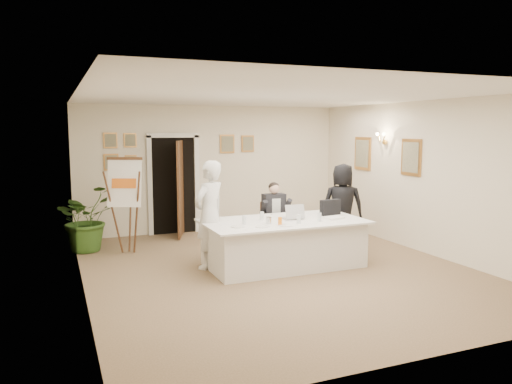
{
  "coord_description": "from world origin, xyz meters",
  "views": [
    {
      "loc": [
        -3.34,
        -7.24,
        2.28
      ],
      "look_at": [
        -0.12,
        0.6,
        1.21
      ],
      "focal_mm": 35.0,
      "sensor_mm": 36.0,
      "label": 1
    }
  ],
  "objects_px": {
    "standing_man": "(210,215)",
    "oj_glass": "(280,221)",
    "paper_stack": "(334,218)",
    "potted_palm": "(86,218)",
    "flip_chart": "(127,210)",
    "laptop": "(292,210)",
    "conference_table": "(283,243)",
    "laptop_bag": "(330,207)",
    "seated_man": "(275,217)",
    "standing_woman": "(343,206)",
    "steel_jug": "(269,220)"
  },
  "relations": [
    {
      "from": "conference_table",
      "to": "oj_glass",
      "type": "relative_size",
      "value": 20.63
    },
    {
      "from": "conference_table",
      "to": "seated_man",
      "type": "height_order",
      "value": "seated_man"
    },
    {
      "from": "laptop",
      "to": "laptop_bag",
      "type": "height_order",
      "value": "laptop"
    },
    {
      "from": "conference_table",
      "to": "standing_man",
      "type": "height_order",
      "value": "standing_man"
    },
    {
      "from": "seated_man",
      "to": "standing_woman",
      "type": "distance_m",
      "value": 1.36
    },
    {
      "from": "standing_man",
      "to": "potted_palm",
      "type": "distance_m",
      "value": 2.71
    },
    {
      "from": "standing_woman",
      "to": "laptop",
      "type": "height_order",
      "value": "standing_woman"
    },
    {
      "from": "standing_woman",
      "to": "laptop_bag",
      "type": "height_order",
      "value": "standing_woman"
    },
    {
      "from": "paper_stack",
      "to": "steel_jug",
      "type": "bearing_deg",
      "value": 179.97
    },
    {
      "from": "paper_stack",
      "to": "laptop",
      "type": "bearing_deg",
      "value": 156.29
    },
    {
      "from": "flip_chart",
      "to": "paper_stack",
      "type": "distance_m",
      "value": 3.74
    },
    {
      "from": "conference_table",
      "to": "potted_palm",
      "type": "height_order",
      "value": "potted_palm"
    },
    {
      "from": "oj_glass",
      "to": "steel_jug",
      "type": "relative_size",
      "value": 1.18
    },
    {
      "from": "laptop_bag",
      "to": "oj_glass",
      "type": "bearing_deg",
      "value": -163.63
    },
    {
      "from": "potted_palm",
      "to": "steel_jug",
      "type": "distance_m",
      "value": 3.67
    },
    {
      "from": "oj_glass",
      "to": "steel_jug",
      "type": "xyz_separation_m",
      "value": [
        -0.12,
        0.18,
        -0.01
      ]
    },
    {
      "from": "potted_palm",
      "to": "laptop_bag",
      "type": "height_order",
      "value": "potted_palm"
    },
    {
      "from": "steel_jug",
      "to": "standing_man",
      "type": "bearing_deg",
      "value": 145.96
    },
    {
      "from": "standing_woman",
      "to": "potted_palm",
      "type": "distance_m",
      "value": 4.87
    },
    {
      "from": "standing_man",
      "to": "paper_stack",
      "type": "distance_m",
      "value": 2.1
    },
    {
      "from": "paper_stack",
      "to": "laptop_bag",
      "type": "bearing_deg",
      "value": 68.56
    },
    {
      "from": "potted_palm",
      "to": "conference_table",
      "type": "bearing_deg",
      "value": -38.32
    },
    {
      "from": "flip_chart",
      "to": "seated_man",
      "type": "bearing_deg",
      "value": -18.5
    },
    {
      "from": "flip_chart",
      "to": "laptop_bag",
      "type": "bearing_deg",
      "value": -26.79
    },
    {
      "from": "flip_chart",
      "to": "potted_palm",
      "type": "relative_size",
      "value": 1.4
    },
    {
      "from": "laptop_bag",
      "to": "standing_man",
      "type": "bearing_deg",
      "value": 167.69
    },
    {
      "from": "flip_chart",
      "to": "potted_palm",
      "type": "height_order",
      "value": "flip_chart"
    },
    {
      "from": "potted_palm",
      "to": "oj_glass",
      "type": "bearing_deg",
      "value": -44.84
    },
    {
      "from": "conference_table",
      "to": "standing_woman",
      "type": "height_order",
      "value": "standing_woman"
    },
    {
      "from": "laptop",
      "to": "potted_palm",
      "type": "bearing_deg",
      "value": 147.55
    },
    {
      "from": "standing_woman",
      "to": "potted_palm",
      "type": "bearing_deg",
      "value": 7.42
    },
    {
      "from": "standing_man",
      "to": "oj_glass",
      "type": "relative_size",
      "value": 13.68
    },
    {
      "from": "standing_woman",
      "to": "oj_glass",
      "type": "bearing_deg",
      "value": 57.93
    },
    {
      "from": "seated_man",
      "to": "oj_glass",
      "type": "xyz_separation_m",
      "value": [
        -0.52,
        -1.34,
        0.18
      ]
    },
    {
      "from": "standing_man",
      "to": "potted_palm",
      "type": "relative_size",
      "value": 1.43
    },
    {
      "from": "steel_jug",
      "to": "paper_stack",
      "type": "bearing_deg",
      "value": -0.03
    },
    {
      "from": "standing_man",
      "to": "standing_woman",
      "type": "distance_m",
      "value": 2.82
    },
    {
      "from": "conference_table",
      "to": "oj_glass",
      "type": "xyz_separation_m",
      "value": [
        -0.24,
        -0.37,
        0.45
      ]
    },
    {
      "from": "laptop",
      "to": "paper_stack",
      "type": "xyz_separation_m",
      "value": [
        0.65,
        -0.29,
        -0.12
      ]
    },
    {
      "from": "flip_chart",
      "to": "potted_palm",
      "type": "bearing_deg",
      "value": 142.25
    },
    {
      "from": "seated_man",
      "to": "paper_stack",
      "type": "bearing_deg",
      "value": -52.06
    },
    {
      "from": "seated_man",
      "to": "steel_jug",
      "type": "bearing_deg",
      "value": -106.94
    },
    {
      "from": "conference_table",
      "to": "paper_stack",
      "type": "xyz_separation_m",
      "value": [
        0.85,
        -0.19,
        0.4
      ]
    },
    {
      "from": "laptop",
      "to": "laptop_bag",
      "type": "relative_size",
      "value": 0.92
    },
    {
      "from": "paper_stack",
      "to": "oj_glass",
      "type": "height_order",
      "value": "oj_glass"
    },
    {
      "from": "flip_chart",
      "to": "laptop",
      "type": "height_order",
      "value": "flip_chart"
    },
    {
      "from": "laptop",
      "to": "oj_glass",
      "type": "bearing_deg",
      "value": -130.35
    },
    {
      "from": "seated_man",
      "to": "potted_palm",
      "type": "bearing_deg",
      "value": 168.6
    },
    {
      "from": "conference_table",
      "to": "oj_glass",
      "type": "height_order",
      "value": "oj_glass"
    },
    {
      "from": "standing_woman",
      "to": "laptop",
      "type": "xyz_separation_m",
      "value": [
        -1.42,
        -0.67,
        0.1
      ]
    }
  ]
}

